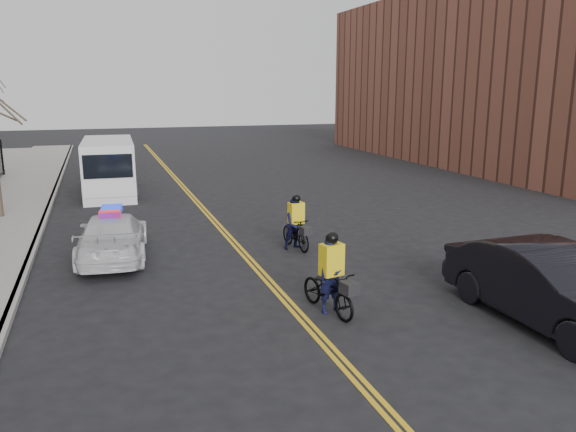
% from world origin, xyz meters
% --- Properties ---
extents(ground, '(120.00, 120.00, 0.00)m').
position_xyz_m(ground, '(0.00, 0.00, 0.00)').
color(ground, black).
rests_on(ground, ground).
extents(center_line_left, '(0.10, 60.00, 0.01)m').
position_xyz_m(center_line_left, '(-0.08, 8.00, 0.01)').
color(center_line_left, gold).
rests_on(center_line_left, ground).
extents(center_line_right, '(0.10, 60.00, 0.01)m').
position_xyz_m(center_line_right, '(0.08, 8.00, 0.01)').
color(center_line_right, gold).
rests_on(center_line_right, ground).
extents(curb, '(0.20, 60.00, 0.15)m').
position_xyz_m(curb, '(-6.00, 8.00, 0.07)').
color(curb, gray).
rests_on(curb, ground).
extents(building_across, '(12.00, 30.00, 11.00)m').
position_xyz_m(building_across, '(22.00, 18.00, 5.50)').
color(building_across, brown).
rests_on(building_across, ground).
extents(police_cruiser, '(2.30, 4.75, 1.49)m').
position_xyz_m(police_cruiser, '(-3.70, 3.56, 0.67)').
color(police_cruiser, silver).
rests_on(police_cruiser, ground).
extents(dark_sedan, '(1.87, 5.08, 1.66)m').
position_xyz_m(dark_sedan, '(4.79, -4.25, 0.83)').
color(dark_sedan, black).
rests_on(dark_sedan, ground).
extents(cargo_van, '(2.48, 6.09, 2.52)m').
position_xyz_m(cargo_van, '(-3.51, 14.10, 1.23)').
color(cargo_van, silver).
rests_on(cargo_van, ground).
extents(cyclist_near, '(1.04, 1.97, 1.84)m').
position_xyz_m(cyclist_near, '(0.73, -2.20, 0.64)').
color(cyclist_near, black).
rests_on(cyclist_near, ground).
extents(cyclist_far, '(0.84, 1.74, 1.71)m').
position_xyz_m(cyclist_far, '(1.68, 2.78, 0.67)').
color(cyclist_far, black).
rests_on(cyclist_far, ground).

